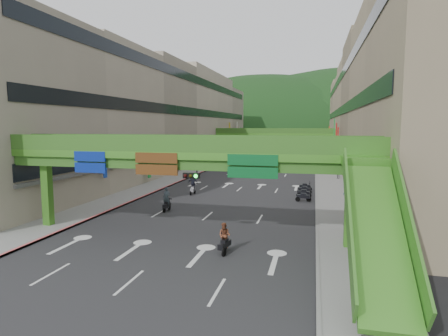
% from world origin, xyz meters
% --- Properties ---
extents(ground, '(320.00, 320.00, 0.00)m').
position_xyz_m(ground, '(0.00, 0.00, 0.00)').
color(ground, black).
rests_on(ground, ground).
extents(road_slab, '(18.00, 140.00, 0.02)m').
position_xyz_m(road_slab, '(0.00, 50.00, 0.01)').
color(road_slab, '#28282B').
rests_on(road_slab, ground).
extents(sidewalk_left, '(4.00, 140.00, 0.15)m').
position_xyz_m(sidewalk_left, '(-11.00, 50.00, 0.07)').
color(sidewalk_left, gray).
rests_on(sidewalk_left, ground).
extents(sidewalk_right, '(4.00, 140.00, 0.15)m').
position_xyz_m(sidewalk_right, '(11.00, 50.00, 0.07)').
color(sidewalk_right, gray).
rests_on(sidewalk_right, ground).
extents(curb_left, '(0.20, 140.00, 0.18)m').
position_xyz_m(curb_left, '(-9.10, 50.00, 0.09)').
color(curb_left, '#CC5959').
rests_on(curb_left, ground).
extents(curb_right, '(0.20, 140.00, 0.18)m').
position_xyz_m(curb_right, '(9.10, 50.00, 0.09)').
color(curb_right, gray).
rests_on(curb_right, ground).
extents(building_row_left, '(12.80, 95.00, 19.00)m').
position_xyz_m(building_row_left, '(-18.93, 50.00, 9.46)').
color(building_row_left, '#9E937F').
rests_on(building_row_left, ground).
extents(building_row_right, '(12.80, 95.00, 19.00)m').
position_xyz_m(building_row_right, '(18.93, 50.00, 9.46)').
color(building_row_right, gray).
rests_on(building_row_right, ground).
extents(overpass_near, '(28.00, 12.27, 7.10)m').
position_xyz_m(overpass_near, '(0.93, 5.38, 5.21)').
color(overpass_near, '#4C9E2D').
rests_on(overpass_near, ground).
extents(overpass_far, '(28.00, 2.20, 7.10)m').
position_xyz_m(overpass_far, '(0.00, 65.00, 5.40)').
color(overpass_far, '#4C9E2D').
rests_on(overpass_far, ground).
extents(hill_left, '(168.00, 140.00, 112.00)m').
position_xyz_m(hill_left, '(-15.00, 160.00, 0.00)').
color(hill_left, '#1C4419').
rests_on(hill_left, ground).
extents(hill_right, '(208.00, 176.00, 128.00)m').
position_xyz_m(hill_right, '(25.00, 180.00, 0.00)').
color(hill_right, '#1C4419').
rests_on(hill_right, ground).
extents(bunting_string, '(26.00, 0.36, 0.47)m').
position_xyz_m(bunting_string, '(0.00, 30.00, 5.96)').
color(bunting_string, black).
rests_on(bunting_string, ground).
extents(scooter_rider_near, '(0.70, 1.60, 2.21)m').
position_xyz_m(scooter_rider_near, '(-4.10, 12.88, 1.05)').
color(scooter_rider_near, black).
rests_on(scooter_rider_near, ground).
extents(scooter_rider_mid, '(0.84, 1.59, 1.90)m').
position_xyz_m(scooter_rider_mid, '(3.59, 3.27, 0.97)').
color(scooter_rider_mid, black).
rests_on(scooter_rider_mid, ground).
extents(scooter_rider_left, '(1.14, 1.60, 2.21)m').
position_xyz_m(scooter_rider_left, '(-4.43, 21.38, 1.13)').
color(scooter_rider_left, gray).
rests_on(scooter_rider_left, ground).
extents(scooter_rider_far, '(0.85, 1.60, 2.01)m').
position_xyz_m(scooter_rider_far, '(-5.55, 47.62, 1.01)').
color(scooter_rider_far, maroon).
rests_on(scooter_rider_far, ground).
extents(parked_scooter_row, '(1.60, 7.19, 1.08)m').
position_xyz_m(parked_scooter_row, '(7.80, 23.45, 0.52)').
color(parked_scooter_row, black).
rests_on(parked_scooter_row, ground).
extents(car_silver, '(1.78, 4.34, 1.40)m').
position_xyz_m(car_silver, '(-4.52, 44.58, 0.70)').
color(car_silver, '#BCBCC3').
rests_on(car_silver, ground).
extents(car_yellow, '(1.93, 4.00, 1.32)m').
position_xyz_m(car_yellow, '(4.31, 62.43, 0.66)').
color(car_yellow, yellow).
rests_on(car_yellow, ground).
extents(pedestrian_red, '(0.77, 0.61, 1.55)m').
position_xyz_m(pedestrian_red, '(12.20, 8.00, 0.77)').
color(pedestrian_red, '#A02729').
rests_on(pedestrian_red, ground).
extents(pedestrian_dark, '(0.93, 0.53, 1.50)m').
position_xyz_m(pedestrian_dark, '(12.20, 37.37, 0.75)').
color(pedestrian_dark, '#23222A').
rests_on(pedestrian_dark, ground).
extents(pedestrian_blue, '(1.03, 0.94, 1.86)m').
position_xyz_m(pedestrian_blue, '(12.20, 20.50, 0.93)').
color(pedestrian_blue, '#395263').
rests_on(pedestrian_blue, ground).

